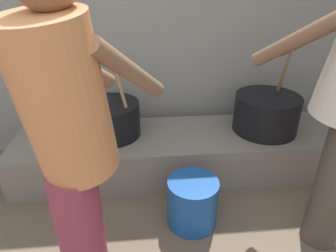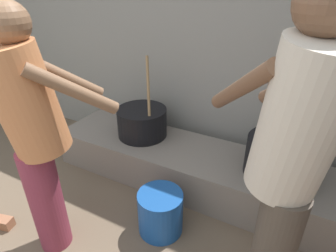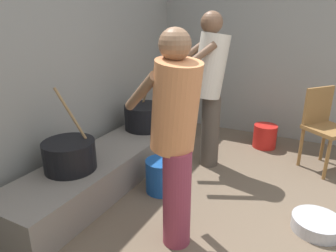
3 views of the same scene
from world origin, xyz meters
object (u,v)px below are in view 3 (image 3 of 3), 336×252
chair_brown_wood (324,125)px  cook_in_orange_shirt (175,131)px  cooking_pot_main (70,155)px  metal_mixing_bowl (317,224)px  cooking_pot_secondary (145,117)px  cook_in_cream_shirt (210,82)px  bucket_red_plastic (265,136)px  bucket_blue_plastic (162,176)px

chair_brown_wood → cook_in_orange_shirt: bearing=153.4°
cooking_pot_main → metal_mixing_bowl: (0.57, -1.96, -0.41)m
cooking_pot_main → chair_brown_wood: bearing=-47.3°
cooking_pot_secondary → cooking_pot_main: bearing=178.4°
chair_brown_wood → metal_mixing_bowl: bearing=-177.8°
cooking_pot_secondary → chair_brown_wood: (0.58, -1.88, 0.02)m
metal_mixing_bowl → cook_in_cream_shirt: bearing=60.1°
chair_brown_wood → cooking_pot_secondary: bearing=107.2°
cooking_pot_main → bucket_red_plastic: cooking_pot_main is taller
cooking_pot_secondary → metal_mixing_bowl: (-0.61, -1.93, -0.42)m
cooking_pot_secondary → cook_in_cream_shirt: bearing=-85.2°
cook_in_orange_shirt → bucket_red_plastic: bearing=-7.1°
cooking_pot_main → metal_mixing_bowl: size_ratio=1.88×
cooking_pot_main → cook_in_cream_shirt: size_ratio=0.43×
bucket_red_plastic → cooking_pot_secondary: bearing=125.2°
metal_mixing_bowl → bucket_blue_plastic: bearing=91.9°
cooking_pot_secondary → bucket_blue_plastic: (-0.65, -0.58, -0.32)m
cooking_pot_secondary → cook_in_orange_shirt: (-1.21, -0.98, 0.39)m
chair_brown_wood → bucket_red_plastic: 0.78m
cooking_pot_main → metal_mixing_bowl: cooking_pot_main is taller
chair_brown_wood → metal_mixing_bowl: size_ratio=2.34×
cooking_pot_main → bucket_blue_plastic: bearing=-49.2°
bucket_red_plastic → metal_mixing_bowl: 1.64m
bucket_blue_plastic → bucket_red_plastic: size_ratio=1.08×
cooking_pot_main → bucket_red_plastic: (2.06, -1.28, -0.31)m
cook_in_orange_shirt → bucket_blue_plastic: bearing=35.9°
cook_in_cream_shirt → cook_in_orange_shirt: bearing=-169.9°
cooking_pot_secondary → cook_in_orange_shirt: bearing=-140.9°
cooking_pot_secondary → chair_brown_wood: size_ratio=0.84×
cooking_pot_secondary → cook_in_cream_shirt: (0.06, -0.75, 0.47)m
cooking_pot_main → cooking_pot_secondary: 1.18m
bucket_blue_plastic → metal_mixing_bowl: bearing=-88.1°
cooking_pot_main → cooking_pot_secondary: bearing=-1.6°
cooking_pot_secondary → cook_in_orange_shirt: cook_in_orange_shirt is taller
cooking_pot_main → metal_mixing_bowl: 2.08m
cook_in_cream_shirt → metal_mixing_bowl: cook_in_cream_shirt is taller
cooking_pot_secondary → bucket_red_plastic: size_ratio=2.52×
bucket_blue_plastic → metal_mixing_bowl: size_ratio=0.84×
cook_in_cream_shirt → chair_brown_wood: (0.52, -1.13, -0.44)m
cooking_pot_secondary → chair_brown_wood: cooking_pot_secondary is taller
cooking_pot_main → chair_brown_wood: cooking_pot_main is taller
cooking_pot_secondary → bucket_blue_plastic: 0.93m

